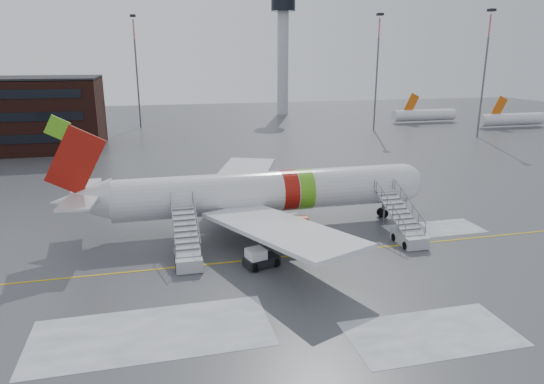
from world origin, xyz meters
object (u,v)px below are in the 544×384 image
object	(u,v)px
airliner	(257,193)
pushback_tug	(259,258)
airstair_aft	(187,250)
airstair_fwd	(406,230)

from	to	relation	value
airliner	pushback_tug	xyz separation A→B (m)	(-1.69, -8.70, -2.75)
airstair_aft	pushback_tug	world-z (taller)	airstair_aft
airstair_fwd	pushback_tug	distance (m)	13.78
airliner	airstair_aft	world-z (taller)	airliner
airstair_aft	pushback_tug	distance (m)	5.79
airstair_aft	pushback_tug	bearing A→B (deg)	-22.01
airliner	airstair_fwd	distance (m)	13.80
airstair_fwd	airstair_aft	distance (m)	18.96
airstair_fwd	airliner	bearing A→B (deg)	151.26
airliner	airstair_aft	size ratio (longest dim) A/B	4.55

